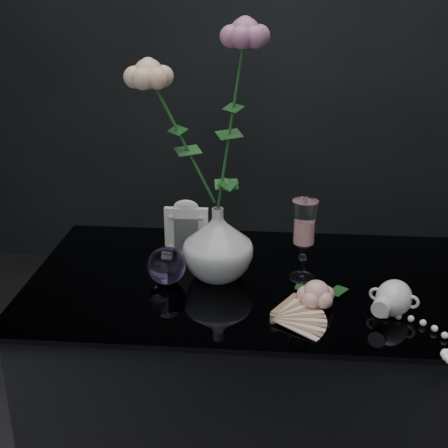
# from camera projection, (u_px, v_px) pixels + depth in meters

# --- Properties ---
(table) EXTENTS (1.05, 0.58, 0.76)m
(table) POSITION_uv_depth(u_px,v_px,m) (256.00, 415.00, 1.57)
(table) COLOR black
(table) RESTS_ON ground
(vase) EXTENTS (0.21, 0.21, 0.17)m
(vase) POSITION_uv_depth(u_px,v_px,m) (218.00, 243.00, 1.41)
(vase) COLOR silver
(vase) RESTS_ON table
(wine_glass) EXTENTS (0.07, 0.07, 0.19)m
(wine_glass) POSITION_uv_depth(u_px,v_px,m) (304.00, 241.00, 1.40)
(wine_glass) COLOR white
(wine_glass) RESTS_ON table
(picture_frame) EXTENTS (0.11, 0.09, 0.15)m
(picture_frame) POSITION_uv_depth(u_px,v_px,m) (187.00, 229.00, 1.52)
(picture_frame) COLOR white
(picture_frame) RESTS_ON table
(paperweight) EXTENTS (0.10, 0.10, 0.09)m
(paperweight) POSITION_uv_depth(u_px,v_px,m) (166.00, 266.00, 1.40)
(paperweight) COLOR #9A80D1
(paperweight) RESTS_ON table
(paper_fan) EXTENTS (0.24, 0.21, 0.02)m
(paper_fan) POSITION_uv_depth(u_px,v_px,m) (273.00, 317.00, 1.25)
(paper_fan) COLOR #F4E4C3
(paper_fan) RESTS_ON table
(loose_rose) EXTENTS (0.20, 0.22, 0.06)m
(loose_rose) POSITION_uv_depth(u_px,v_px,m) (316.00, 294.00, 1.30)
(loose_rose) COLOR #F5AA9E
(loose_rose) RESTS_ON table
(pearl_jar) EXTENTS (0.33, 0.34, 0.08)m
(pearl_jar) POSITION_uv_depth(u_px,v_px,m) (394.00, 297.00, 1.27)
(pearl_jar) COLOR white
(pearl_jar) RESTS_ON table
(roses) EXTENTS (0.28, 0.11, 0.46)m
(roses) POSITION_uv_depth(u_px,v_px,m) (204.00, 117.00, 1.30)
(roses) COLOR #F5BD96
(roses) RESTS_ON vase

